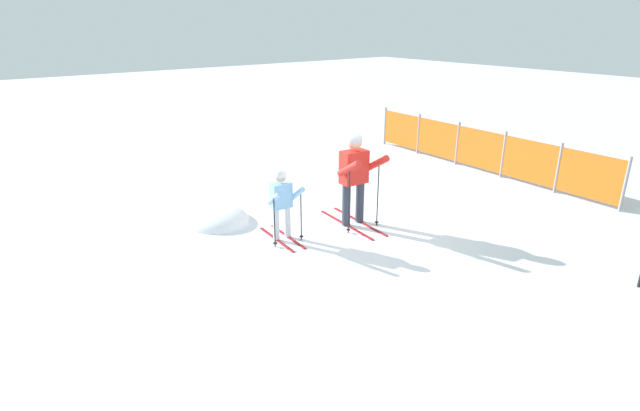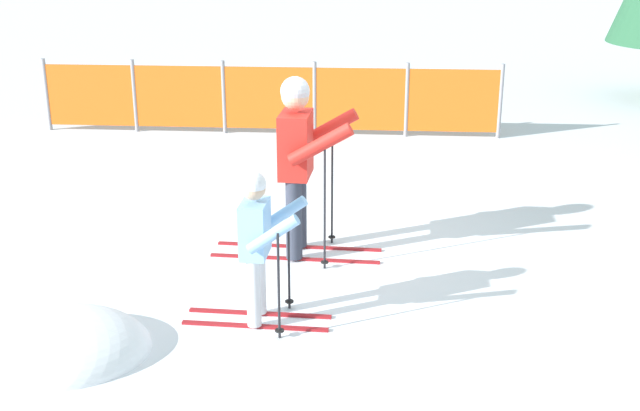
{
  "view_description": "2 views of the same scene",
  "coord_description": "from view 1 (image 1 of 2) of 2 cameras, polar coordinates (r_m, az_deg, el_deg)",
  "views": [
    {
      "loc": [
        6.11,
        -5.46,
        3.51
      ],
      "look_at": [
        -0.01,
        -0.78,
        0.61
      ],
      "focal_mm": 28.0,
      "sensor_mm": 36.0,
      "label": 1
    },
    {
      "loc": [
        0.28,
        -6.92,
        2.93
      ],
      "look_at": [
        0.04,
        -0.36,
        0.65
      ],
      "focal_mm": 45.0,
      "sensor_mm": 36.0,
      "label": 2
    }
  ],
  "objects": [
    {
      "name": "skier_child",
      "position": [
        8.22,
        -4.4,
        0.75
      ],
      "size": [
        1.17,
        0.57,
        1.23
      ],
      "rotation": [
        0.0,
        0.0,
        -0.08
      ],
      "color": "maroon",
      "rests_on": "ground_plane"
    },
    {
      "name": "ground_plane",
      "position": [
        8.92,
        4.04,
        -2.6
      ],
      "size": [
        60.0,
        60.0,
        0.0
      ],
      "primitive_type": "plane",
      "color": "white"
    },
    {
      "name": "safety_fence",
      "position": [
        12.74,
        17.76,
        6.19
      ],
      "size": [
        6.82,
        0.33,
        1.09
      ],
      "rotation": [
        0.0,
        0.0,
        -0.04
      ],
      "color": "gray",
      "rests_on": "ground_plane"
    },
    {
      "name": "skier_adult",
      "position": [
        8.75,
        4.01,
        4.01
      ],
      "size": [
        1.62,
        0.75,
        1.69
      ],
      "rotation": [
        0.0,
        0.0,
        -0.08
      ],
      "color": "maroon",
      "rests_on": "ground_plane"
    },
    {
      "name": "snow_mound",
      "position": [
        9.41,
        -11.72,
        -1.71
      ],
      "size": [
        1.35,
        1.15,
        0.54
      ],
      "primitive_type": "ellipsoid",
      "color": "white",
      "rests_on": "ground_plane"
    }
  ]
}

